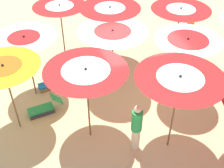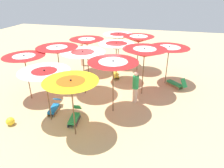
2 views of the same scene
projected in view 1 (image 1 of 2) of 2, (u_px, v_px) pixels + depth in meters
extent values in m
cube|color=#D1B57F|center=(134.00, 98.00, 10.00)|extent=(37.09, 37.09, 0.04)
cylinder|color=brown|center=(176.00, 38.00, 11.12)|extent=(0.05, 0.05, 2.07)
cone|color=red|center=(180.00, 14.00, 10.47)|extent=(2.19, 2.19, 0.38)
cone|color=white|center=(181.00, 11.00, 10.40)|extent=(1.07, 1.07, 0.18)
sphere|color=black|center=(181.00, 8.00, 10.33)|extent=(0.07, 0.07, 0.07)
cylinder|color=brown|center=(110.00, 38.00, 11.04)|extent=(0.05, 0.05, 2.15)
cone|color=red|center=(110.00, 12.00, 10.37)|extent=(2.25, 2.25, 0.37)
cone|color=white|center=(110.00, 10.00, 10.30)|extent=(1.11, 1.11, 0.18)
sphere|color=black|center=(110.00, 7.00, 10.23)|extent=(0.07, 0.07, 0.07)
cylinder|color=brown|center=(63.00, 35.00, 11.26)|extent=(0.05, 0.05, 2.12)
cone|color=red|center=(60.00, 10.00, 10.60)|extent=(1.99, 1.99, 0.34)
cone|color=white|center=(60.00, 8.00, 10.54)|extent=(1.05, 1.05, 0.18)
sphere|color=black|center=(59.00, 5.00, 10.47)|extent=(0.07, 0.07, 0.07)
cylinder|color=brown|center=(181.00, 74.00, 9.25)|extent=(0.05, 0.05, 2.17)
cone|color=white|center=(187.00, 45.00, 8.56)|extent=(2.01, 2.01, 0.36)
cone|color=red|center=(187.00, 42.00, 8.52)|extent=(1.24, 1.24, 0.22)
sphere|color=black|center=(188.00, 38.00, 8.43)|extent=(0.07, 0.07, 0.07)
cylinder|color=brown|center=(113.00, 64.00, 9.72)|extent=(0.05, 0.05, 2.13)
cone|color=white|center=(113.00, 36.00, 9.05)|extent=(2.23, 2.23, 0.39)
cone|color=red|center=(113.00, 33.00, 8.99)|extent=(1.18, 1.18, 0.20)
sphere|color=black|center=(113.00, 30.00, 8.91)|extent=(0.07, 0.07, 0.07)
cylinder|color=brown|center=(31.00, 70.00, 9.49)|extent=(0.05, 0.05, 2.06)
cone|color=white|center=(25.00, 43.00, 8.84)|extent=(2.03, 2.03, 0.45)
cone|color=red|center=(24.00, 40.00, 8.77)|extent=(0.99, 0.99, 0.22)
sphere|color=black|center=(24.00, 36.00, 8.68)|extent=(0.07, 0.07, 0.07)
cylinder|color=brown|center=(173.00, 117.00, 7.64)|extent=(0.05, 0.05, 2.28)
cone|color=red|center=(179.00, 84.00, 6.92)|extent=(2.21, 2.21, 0.43)
cone|color=white|center=(180.00, 81.00, 6.85)|extent=(1.15, 1.15, 0.22)
sphere|color=black|center=(180.00, 76.00, 6.77)|extent=(0.07, 0.07, 0.07)
cylinder|color=brown|center=(88.00, 107.00, 7.94)|extent=(0.05, 0.05, 2.27)
cone|color=red|center=(86.00, 75.00, 7.23)|extent=(2.17, 2.17, 0.32)
cone|color=white|center=(86.00, 73.00, 7.18)|extent=(1.24, 1.24, 0.18)
sphere|color=black|center=(86.00, 69.00, 7.11)|extent=(0.07, 0.07, 0.07)
cylinder|color=brown|center=(13.00, 102.00, 8.26)|extent=(0.05, 0.05, 2.10)
cone|color=yellow|center=(4.00, 72.00, 7.60)|extent=(1.98, 1.98, 0.42)
cone|color=orange|center=(4.00, 69.00, 7.53)|extent=(1.01, 1.01, 0.21)
sphere|color=black|center=(2.00, 65.00, 7.45)|extent=(0.07, 0.07, 0.07)
cube|color=olive|center=(52.00, 88.00, 10.25)|extent=(0.18, 0.82, 0.14)
cube|color=olive|center=(49.00, 84.00, 10.45)|extent=(0.18, 0.82, 0.14)
cube|color=#1972B7|center=(50.00, 84.00, 10.28)|extent=(0.42, 0.86, 0.10)
cube|color=#1972B7|center=(65.00, 75.00, 10.38)|extent=(0.35, 0.41, 0.28)
cube|color=olive|center=(192.00, 93.00, 10.04)|extent=(0.35, 0.82, 0.14)
cube|color=olive|center=(186.00, 89.00, 10.22)|extent=(0.35, 0.82, 0.14)
cube|color=yellow|center=(190.00, 89.00, 10.06)|extent=(0.59, 0.92, 0.10)
cube|color=yellow|center=(202.00, 77.00, 10.25)|extent=(0.45, 0.54, 0.35)
cube|color=#333338|center=(43.00, 115.00, 9.22)|extent=(0.15, 0.81, 0.14)
cube|color=#333338|center=(40.00, 109.00, 9.44)|extent=(0.15, 0.81, 0.14)
cube|color=green|center=(41.00, 109.00, 9.25)|extent=(0.43, 0.85, 0.10)
cube|color=green|center=(57.00, 99.00, 9.31)|extent=(0.36, 0.39, 0.37)
cylinder|color=beige|center=(136.00, 138.00, 8.06)|extent=(0.24, 0.24, 0.75)
cylinder|color=green|center=(137.00, 121.00, 7.62)|extent=(0.30, 0.30, 0.66)
sphere|color=beige|center=(138.00, 109.00, 7.35)|extent=(0.20, 0.20, 0.20)
cylinder|color=beige|center=(188.00, 38.00, 12.44)|extent=(0.24, 0.24, 0.77)
cylinder|color=orange|center=(191.00, 23.00, 11.99)|extent=(0.30, 0.30, 0.68)
sphere|color=beige|center=(193.00, 13.00, 11.71)|extent=(0.21, 0.21, 0.21)
sphere|color=yellow|center=(10.00, 71.00, 10.91)|extent=(0.35, 0.35, 0.35)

